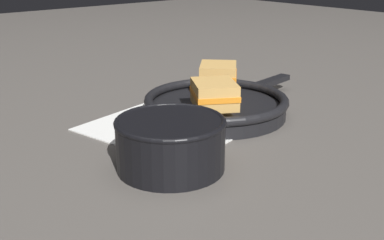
% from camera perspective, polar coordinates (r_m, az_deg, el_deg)
% --- Properties ---
extents(ground_plane, '(4.00, 4.00, 0.00)m').
position_cam_1_polar(ground_plane, '(0.86, -1.56, -1.81)').
color(ground_plane, '#56514C').
extents(napkin, '(0.31, 0.28, 0.00)m').
position_cam_1_polar(napkin, '(0.89, -3.44, -0.92)').
color(napkin, white).
rests_on(napkin, ground_plane).
extents(soup_bowl, '(0.17, 0.17, 0.08)m').
position_cam_1_polar(soup_bowl, '(0.71, -2.56, -2.48)').
color(soup_bowl, black).
rests_on(soup_bowl, ground_plane).
extents(spoon, '(0.16, 0.09, 0.01)m').
position_cam_1_polar(spoon, '(0.86, -2.85, -1.28)').
color(spoon, '#B7B7BC').
rests_on(spoon, napkin).
extents(skillet, '(0.29, 0.40, 0.04)m').
position_cam_1_polar(skillet, '(0.96, 2.94, 1.82)').
color(skillet, black).
rests_on(skillet, ground_plane).
extents(sandwich_near_left, '(0.12, 0.11, 0.05)m').
position_cam_1_polar(sandwich_near_left, '(0.87, 2.66, 3.08)').
color(sandwich_near_left, tan).
rests_on(sandwich_near_left, skillet).
extents(sandwich_near_right, '(0.12, 0.12, 0.05)m').
position_cam_1_polar(sandwich_near_right, '(1.01, 3.12, 5.36)').
color(sandwich_near_right, tan).
rests_on(sandwich_near_right, skillet).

